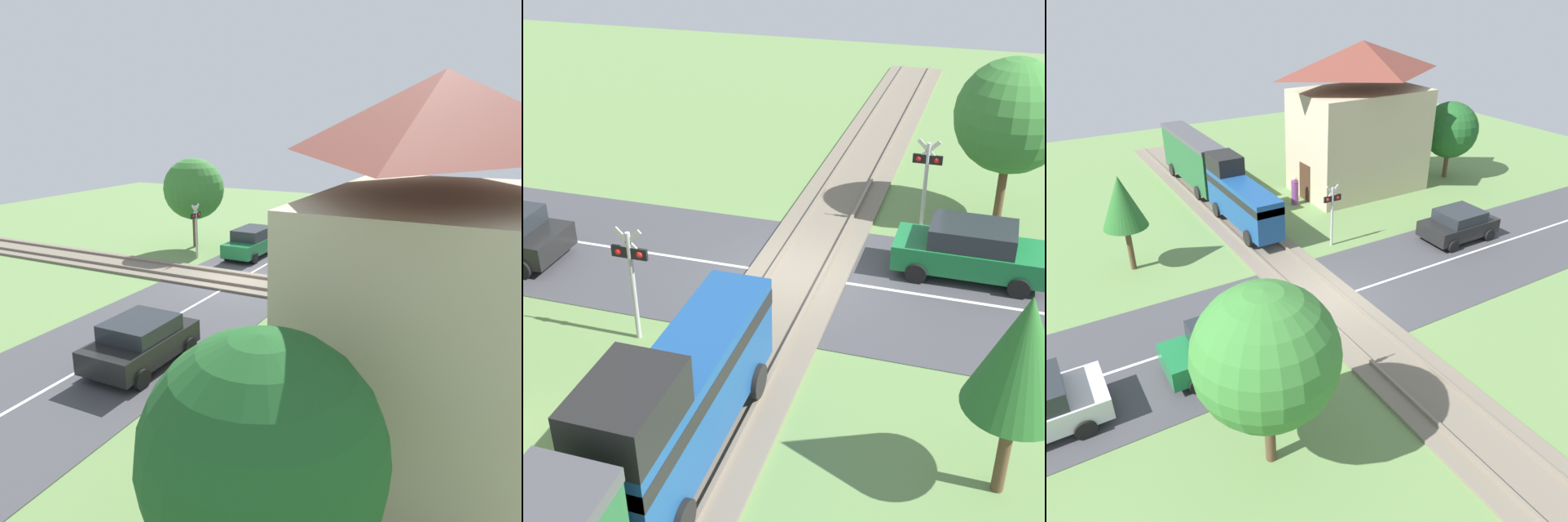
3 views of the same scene
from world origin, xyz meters
TOP-DOWN VIEW (x-y plane):
  - ground_plane at (0.00, 0.00)m, footprint 60.00×60.00m
  - road_surface at (0.00, 0.00)m, footprint 48.00×6.40m
  - track_bed at (0.00, 0.00)m, footprint 2.80×48.00m
  - car_near_crossing at (-4.59, -1.44)m, footprint 4.22×1.84m
  - crossing_signal_west_approach at (-2.92, -4.00)m, footprint 0.90×0.18m
  - crossing_signal_east_approach at (2.92, 4.00)m, footprint 0.90×0.18m
  - tree_roadside_hedge at (-5.75, 6.49)m, footprint 1.85×1.85m
  - tree_beyond_track at (-5.19, -5.58)m, footprint 3.55×3.55m

SIDE VIEW (x-z plane):
  - ground_plane at x=0.00m, z-range 0.00..0.00m
  - road_surface at x=0.00m, z-range 0.00..0.02m
  - track_bed at x=0.00m, z-range -0.05..0.19m
  - car_near_crossing at x=-4.59m, z-range 0.03..1.63m
  - crossing_signal_west_approach at x=-2.92m, z-range 0.43..3.42m
  - crossing_signal_east_approach at x=2.92m, z-range 0.43..3.42m
  - tree_roadside_hedge at x=-5.75m, z-range 0.97..5.21m
  - tree_beyond_track at x=-5.19m, z-range 0.83..6.05m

